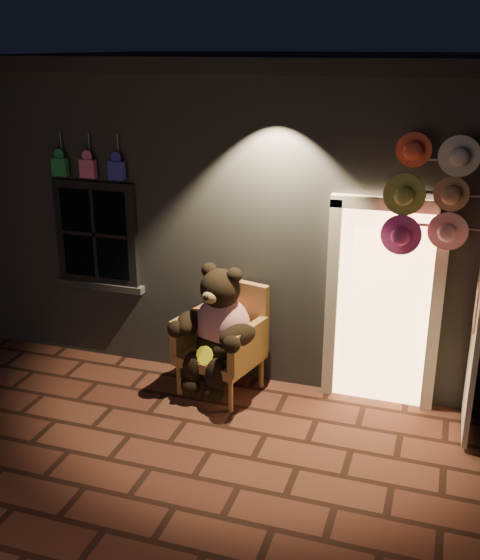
% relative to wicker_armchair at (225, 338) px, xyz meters
% --- Properties ---
extents(ground, '(60.00, 60.00, 0.00)m').
position_rel_wicker_armchair_xyz_m(ground, '(0.27, -1.20, -0.59)').
color(ground, '#5A2F22').
rests_on(ground, ground).
extents(shop_building, '(7.30, 5.95, 3.51)m').
position_rel_wicker_armchair_xyz_m(shop_building, '(0.27, 2.79, 1.15)').
color(shop_building, slate).
rests_on(shop_building, ground).
extents(wicker_armchair, '(0.96, 0.90, 1.18)m').
position_rel_wicker_armchair_xyz_m(wicker_armchair, '(0.00, 0.00, 0.00)').
color(wicker_armchair, '#A1683E').
rests_on(wicker_armchair, ground).
extents(teddy_bear, '(0.96, 0.85, 1.36)m').
position_rel_wicker_armchair_xyz_m(teddy_bear, '(-0.02, -0.15, 0.17)').
color(teddy_bear, '#B2132B').
rests_on(teddy_bear, ground).
extents(hat_rack, '(1.60, 0.22, 2.82)m').
position_rel_wicker_armchair_xyz_m(hat_rack, '(2.40, 0.08, 1.67)').
color(hat_rack, '#59595E').
rests_on(hat_rack, ground).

